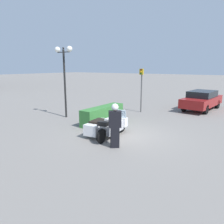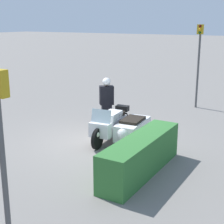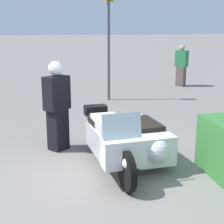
{
  "view_description": "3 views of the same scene",
  "coord_description": "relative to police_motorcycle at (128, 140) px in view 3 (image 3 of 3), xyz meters",
  "views": [
    {
      "loc": [
        -8.57,
        -5.11,
        3.2
      ],
      "look_at": [
        -0.09,
        0.71,
        1.04
      ],
      "focal_mm": 35.0,
      "sensor_mm": 36.0,
      "label": 1
    },
    {
      "loc": [
        8.43,
        5.63,
        3.7
      ],
      "look_at": [
        -0.03,
        0.67,
        1.07
      ],
      "focal_mm": 55.0,
      "sensor_mm": 36.0,
      "label": 2
    },
    {
      "loc": [
        5.0,
        -0.75,
        2.45
      ],
      "look_at": [
        -1.13,
        0.51,
        0.85
      ],
      "focal_mm": 55.0,
      "sensor_mm": 36.0,
      "label": 3
    }
  ],
  "objects": [
    {
      "name": "pedestrian_bystander",
      "position": [
        -7.44,
        4.11,
        0.37
      ],
      "size": [
        0.54,
        0.53,
        1.66
      ],
      "rotation": [
        0.0,
        0.0,
        2.3
      ],
      "color": "brown",
      "rests_on": "ground"
    },
    {
      "name": "officer_rider",
      "position": [
        -1.04,
        -1.18,
        0.47
      ],
      "size": [
        0.53,
        0.56,
        1.78
      ],
      "rotation": [
        0.0,
        0.0,
        0.69
      ],
      "color": "black",
      "rests_on": "ground"
    },
    {
      "name": "police_motorcycle",
      "position": [
        0.0,
        0.0,
        0.0
      ],
      "size": [
        2.61,
        1.37,
        1.15
      ],
      "rotation": [
        0.0,
        0.0,
        0.1
      ],
      "color": "black",
      "rests_on": "ground"
    },
    {
      "name": "traffic_light_far",
      "position": [
        -5.42,
        0.73,
        1.85
      ],
      "size": [
        0.23,
        0.27,
        3.54
      ],
      "rotation": [
        0.0,
        0.0,
        0.1
      ],
      "color": "#4C4C4C",
      "rests_on": "ground"
    },
    {
      "name": "ground_plane",
      "position": [
        0.59,
        -0.69,
        -0.46
      ],
      "size": [
        160.0,
        160.0,
        0.0
      ],
      "primitive_type": "plane",
      "color": "slate"
    }
  ]
}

